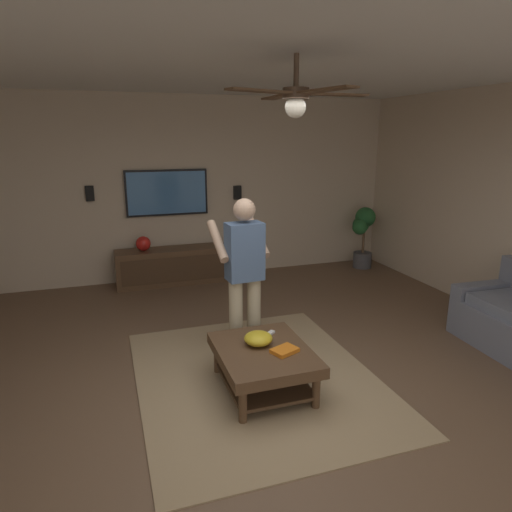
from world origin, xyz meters
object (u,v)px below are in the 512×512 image
at_px(ceiling_fan, 297,97).
at_px(person_standing, 244,268).
at_px(coffee_table, 263,359).
at_px(wall_speaker_left, 237,193).
at_px(vase_round, 143,244).
at_px(wall_speaker_right, 90,193).
at_px(remote_white, 269,334).
at_px(media_console, 173,266).
at_px(bowl, 258,338).
at_px(potted_plant_tall, 363,231).
at_px(book, 285,350).
at_px(tv, 167,193).

bearing_deg(ceiling_fan, person_standing, 10.17).
distance_m(coffee_table, wall_speaker_left, 3.84).
bearing_deg(vase_round, wall_speaker_right, 70.48).
relative_size(remote_white, wall_speaker_left, 0.68).
relative_size(coffee_table, media_console, 0.59).
height_order(coffee_table, media_console, media_console).
distance_m(bowl, vase_round, 3.35).
xyz_separation_m(potted_plant_tall, wall_speaker_right, (0.38, 4.38, 0.78)).
bearing_deg(bowl, coffee_table, -171.37).
relative_size(potted_plant_tall, book, 4.75).
bearing_deg(media_console, person_standing, 7.87).
distance_m(person_standing, wall_speaker_right, 3.26).
height_order(media_console, book, media_console).
xyz_separation_m(coffee_table, potted_plant_tall, (3.23, -2.95, 0.34)).
xyz_separation_m(bowl, wall_speaker_right, (3.51, 1.41, 0.95)).
xyz_separation_m(coffee_table, bowl, (0.10, 0.01, 0.16)).
bearing_deg(tv, coffee_table, 4.93).
xyz_separation_m(potted_plant_tall, book, (-3.36, 2.80, -0.22)).
relative_size(potted_plant_tall, wall_speaker_right, 4.75).
xyz_separation_m(media_console, person_standing, (-2.61, -0.36, 0.66)).
bearing_deg(coffee_table, wall_speaker_left, -12.80).
bearing_deg(tv, ceiling_fan, 7.92).
xyz_separation_m(media_console, ceiling_fan, (-3.50, -0.52, 2.23)).
distance_m(tv, person_standing, 2.91).
bearing_deg(wall_speaker_right, potted_plant_tall, -94.92).
height_order(potted_plant_tall, bowl, potted_plant_tall).
bearing_deg(vase_round, ceiling_fan, -164.99).
distance_m(bowl, book, 0.28).
xyz_separation_m(tv, ceiling_fan, (-3.74, -0.52, 1.12)).
relative_size(book, wall_speaker_left, 1.00).
distance_m(tv, book, 3.87).
relative_size(person_standing, bowl, 6.37).
distance_m(tv, wall_speaker_left, 1.13).
height_order(potted_plant_tall, vase_round, potted_plant_tall).
distance_m(potted_plant_tall, book, 4.37).
relative_size(book, wall_speaker_right, 1.00).
bearing_deg(tv, media_console, 0.00).
bearing_deg(wall_speaker_right, remote_white, -154.95).
bearing_deg(media_console, coffee_table, 5.28).
xyz_separation_m(wall_speaker_left, ceiling_fan, (-3.75, 0.61, 1.17)).
xyz_separation_m(remote_white, book, (-0.37, -0.01, 0.01)).
bearing_deg(person_standing, wall_speaker_left, -19.67).
bearing_deg(person_standing, vase_round, 11.93).
distance_m(bowl, wall_speaker_right, 3.90).
relative_size(tv, person_standing, 0.76).
bearing_deg(ceiling_fan, remote_white, 9.62).
bearing_deg(remote_white, vase_round, 69.35).
relative_size(coffee_table, ceiling_fan, 0.84).
xyz_separation_m(vase_round, wall_speaker_right, (0.25, 0.70, 0.75)).
xyz_separation_m(person_standing, remote_white, (-0.49, -0.09, -0.52)).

